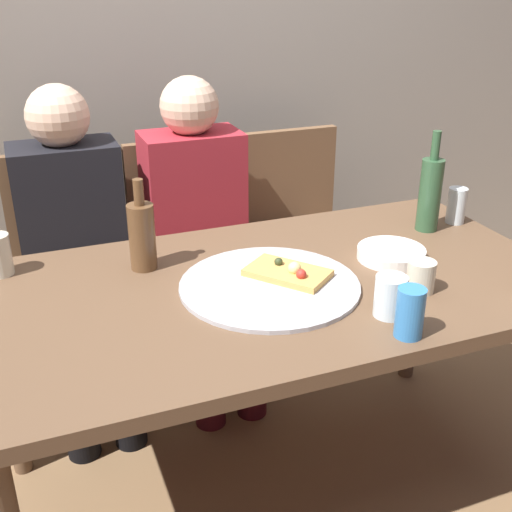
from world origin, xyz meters
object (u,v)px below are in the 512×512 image
(tumbler_near, at_px, (456,206))
(chair_left, at_px, (75,260))
(short_glass, at_px, (390,296))
(plate_stack, at_px, (391,254))
(pizza_slice_last, at_px, (289,273))
(water_bottle, at_px, (430,193))
(beer_bottle, at_px, (142,235))
(pizza_tray, at_px, (270,286))
(chair_right, at_px, (297,227))
(guest_in_sweater, at_px, (76,244))
(guest_in_beanie, at_px, (201,226))
(tumbler_far, at_px, (421,276))
(chair_middle, at_px, (191,243))
(dining_table, at_px, (276,306))
(soda_can, at_px, (410,313))

(tumbler_near, height_order, chair_left, chair_left)
(short_glass, xyz_separation_m, plate_stack, (0.18, 0.28, -0.04))
(pizza_slice_last, relative_size, plate_stack, 1.28)
(water_bottle, bearing_deg, beer_bottle, 177.13)
(pizza_tray, relative_size, short_glass, 4.65)
(chair_left, relative_size, chair_right, 1.00)
(beer_bottle, relative_size, water_bottle, 0.81)
(pizza_slice_last, distance_m, guest_in_sweater, 0.85)
(plate_stack, bearing_deg, pizza_slice_last, -176.72)
(beer_bottle, height_order, guest_in_beanie, guest_in_beanie)
(water_bottle, xyz_separation_m, tumbler_far, (-0.27, -0.36, -0.08))
(chair_middle, bearing_deg, guest_in_beanie, 90.00)
(dining_table, bearing_deg, pizza_slice_last, -8.15)
(chair_middle, bearing_deg, guest_in_sweater, 18.61)
(pizza_slice_last, height_order, guest_in_beanie, guest_in_beanie)
(plate_stack, relative_size, guest_in_sweater, 0.17)
(chair_middle, distance_m, guest_in_sweater, 0.49)
(beer_bottle, distance_m, guest_in_sweater, 0.52)
(pizza_slice_last, xyz_separation_m, water_bottle, (0.57, 0.18, 0.10))
(plate_stack, xyz_separation_m, chair_left, (-0.83, 0.82, -0.24))
(pizza_slice_last, xyz_separation_m, soda_can, (0.14, -0.36, 0.04))
(pizza_tray, distance_m, pizza_slice_last, 0.07)
(water_bottle, xyz_separation_m, guest_in_beanie, (-0.61, 0.51, -0.22))
(water_bottle, xyz_separation_m, chair_middle, (-0.61, 0.66, -0.34))
(tumbler_near, height_order, plate_stack, tumbler_near)
(chair_middle, relative_size, chair_right, 1.00)
(soda_can, height_order, chair_left, chair_left)
(tumbler_far, height_order, chair_left, chair_left)
(guest_in_beanie, bearing_deg, water_bottle, 140.30)
(chair_middle, bearing_deg, short_glass, 100.24)
(water_bottle, relative_size, short_glass, 3.12)
(tumbler_far, xyz_separation_m, plate_stack, (0.04, 0.20, -0.03))
(pizza_tray, relative_size, plate_stack, 2.44)
(water_bottle, bearing_deg, chair_middle, 132.87)
(chair_middle, bearing_deg, chair_left, 0.00)
(chair_left, bearing_deg, tumbler_far, 127.94)
(pizza_slice_last, relative_size, beer_bottle, 0.96)
(dining_table, distance_m, short_glass, 0.35)
(soda_can, height_order, chair_right, chair_right)
(tumbler_far, distance_m, short_glass, 0.17)
(tumbler_near, bearing_deg, water_bottle, -172.24)
(plate_stack, bearing_deg, tumbler_near, 25.95)
(pizza_slice_last, relative_size, tumbler_near, 2.12)
(pizza_tray, relative_size, pizza_slice_last, 1.91)
(pizza_tray, distance_m, chair_left, 0.99)
(dining_table, relative_size, beer_bottle, 6.09)
(tumbler_far, relative_size, plate_stack, 0.43)
(pizza_tray, distance_m, chair_middle, 0.89)
(dining_table, height_order, beer_bottle, beer_bottle)
(chair_left, bearing_deg, chair_middle, -180.00)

